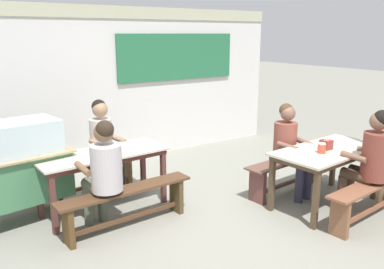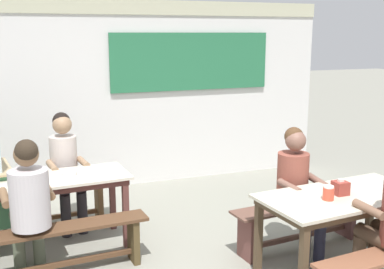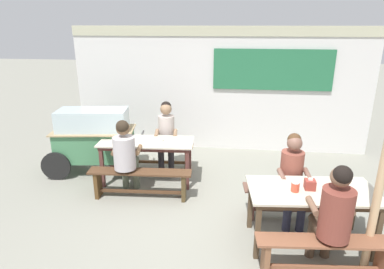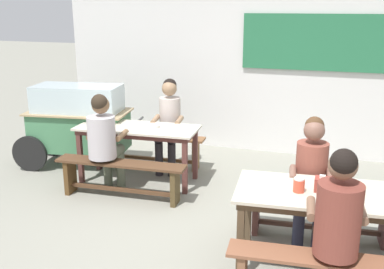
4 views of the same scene
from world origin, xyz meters
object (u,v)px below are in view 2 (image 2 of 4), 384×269
at_px(dining_table_far, 48,186).
at_px(bench_far_front, 60,243).
at_px(tissue_box, 340,188).
at_px(condiment_jar, 328,193).
at_px(person_left_back_turned, 29,199).
at_px(dining_table_near, 343,203).
at_px(bench_near_back, 299,219).
at_px(person_center_facing, 65,163).
at_px(bench_far_back, 42,201).
at_px(soup_bowl, 69,173).
at_px(person_right_near_table, 297,183).

height_order(dining_table_far, bench_far_front, dining_table_far).
distance_m(bench_far_front, tissue_box, 2.56).
distance_m(bench_far_front, condiment_jar, 2.42).
xyz_separation_m(bench_far_front, person_left_back_turned, (-0.23, 0.05, 0.43)).
bearing_deg(person_left_back_turned, dining_table_near, -18.90).
relative_size(bench_near_back, condiment_jar, 12.08).
relative_size(dining_table_far, condiment_jar, 12.95).
bearing_deg(person_center_facing, dining_table_far, -113.69).
relative_size(bench_far_back, person_left_back_turned, 1.18).
relative_size(dining_table_near, person_center_facing, 1.21).
distance_m(dining_table_far, bench_far_back, 0.69).
distance_m(bench_near_back, condiment_jar, 0.85).
bearing_deg(soup_bowl, person_right_near_table, -25.00).
relative_size(dining_table_near, bench_far_front, 0.97).
distance_m(dining_table_far, condiment_jar, 2.68).
bearing_deg(condiment_jar, bench_near_back, 75.59).
height_order(dining_table_near, condiment_jar, condiment_jar).
distance_m(person_left_back_turned, person_right_near_table, 2.51).
bearing_deg(person_left_back_turned, person_center_facing, 68.27).
height_order(dining_table_near, soup_bowl, soup_bowl).
height_order(bench_far_front, tissue_box, tissue_box).
height_order(dining_table_far, dining_table_near, same).
xyz_separation_m(person_left_back_turned, person_right_near_table, (2.48, -0.39, -0.02)).
height_order(dining_table_near, tissue_box, tissue_box).
distance_m(dining_table_far, soup_bowl, 0.24).
height_order(bench_far_back, soup_bowl, soup_bowl).
xyz_separation_m(bench_near_back, soup_bowl, (-2.16, 0.88, 0.47)).
bearing_deg(condiment_jar, person_left_back_turned, 158.02).
height_order(bench_near_back, person_left_back_turned, person_left_back_turned).
height_order(dining_table_far, bench_near_back, dining_table_far).
bearing_deg(tissue_box, dining_table_far, 149.11).
relative_size(dining_table_far, bench_far_front, 1.00).
distance_m(bench_near_back, person_center_facing, 2.59).
height_order(person_right_near_table, tissue_box, person_right_near_table).
distance_m(bench_near_back, tissue_box, 0.78).
xyz_separation_m(bench_far_back, condiment_jar, (2.25, -2.11, 0.50)).
height_order(dining_table_near, person_center_facing, person_center_facing).
height_order(bench_far_back, condiment_jar, condiment_jar).
relative_size(bench_far_front, person_right_near_table, 1.29).
relative_size(bench_near_back, person_left_back_turned, 1.18).
height_order(dining_table_near, person_right_near_table, person_right_near_table).
distance_m(person_left_back_turned, soup_bowl, 0.70).
relative_size(person_right_near_table, tissue_box, 8.85).
bearing_deg(dining_table_near, condiment_jar, -162.27).
bearing_deg(tissue_box, bench_far_back, 140.19).
height_order(bench_far_front, bench_near_back, same).
relative_size(person_left_back_turned, tissue_box, 9.02).
xyz_separation_m(condiment_jar, soup_bowl, (-1.99, 1.54, -0.04)).
distance_m(bench_far_back, bench_far_front, 1.19).
relative_size(bench_far_back, bench_far_front, 0.94).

